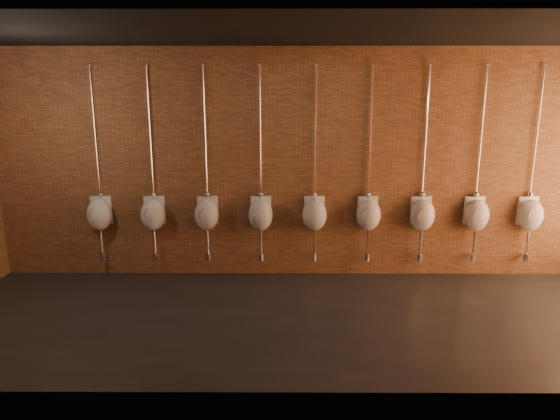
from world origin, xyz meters
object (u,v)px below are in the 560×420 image
at_px(urinal_6, 422,214).
at_px(urinal_7, 476,214).
at_px(urinal_1, 153,213).
at_px(urinal_5, 368,214).
at_px(urinal_3, 261,214).
at_px(urinal_0, 99,213).
at_px(urinal_2, 207,214).
at_px(urinal_8, 530,214).
at_px(urinal_4, 314,214).

height_order(urinal_6, urinal_7, same).
relative_size(urinal_1, urinal_5, 1.00).
distance_m(urinal_5, urinal_6, 0.76).
xyz_separation_m(urinal_3, urinal_6, (2.28, 0.00, 0.00)).
xyz_separation_m(urinal_0, urinal_2, (1.52, 0.00, 0.00)).
bearing_deg(urinal_2, urinal_8, 0.00).
height_order(urinal_2, urinal_5, same).
xyz_separation_m(urinal_2, urinal_3, (0.76, 0.00, 0.00)).
xyz_separation_m(urinal_6, urinal_8, (1.52, 0.00, 0.00)).
relative_size(urinal_4, urinal_6, 1.00).
relative_size(urinal_0, urinal_1, 1.00).
bearing_deg(urinal_7, urinal_3, 180.00).
bearing_deg(urinal_3, urinal_8, 0.00).
height_order(urinal_1, urinal_5, same).
bearing_deg(urinal_0, urinal_6, 0.00).
distance_m(urinal_3, urinal_6, 2.28).
bearing_deg(urinal_7, urinal_5, 180.00).
bearing_deg(urinal_7, urinal_4, 180.00).
distance_m(urinal_3, urinal_4, 0.76).
bearing_deg(urinal_0, urinal_1, 0.00).
xyz_separation_m(urinal_4, urinal_7, (2.28, 0.00, 0.00)).
bearing_deg(urinal_6, urinal_0, 180.00).
xyz_separation_m(urinal_3, urinal_7, (3.04, 0.00, 0.00)).
distance_m(urinal_5, urinal_7, 1.52).
height_order(urinal_6, urinal_8, same).
relative_size(urinal_3, urinal_6, 1.00).
height_order(urinal_3, urinal_6, same).
bearing_deg(urinal_6, urinal_3, 180.00).
distance_m(urinal_2, urinal_5, 2.28).
distance_m(urinal_0, urinal_7, 5.31).
distance_m(urinal_4, urinal_6, 1.52).
xyz_separation_m(urinal_2, urinal_5, (2.28, 0.00, 0.00)).
xyz_separation_m(urinal_0, urinal_5, (3.79, 0.00, 0.00)).
bearing_deg(urinal_1, urinal_3, 0.00).
relative_size(urinal_0, urinal_4, 1.00).
height_order(urinal_1, urinal_3, same).
height_order(urinal_1, urinal_2, same).
height_order(urinal_0, urinal_8, same).
distance_m(urinal_2, urinal_7, 3.79).
bearing_deg(urinal_6, urinal_5, 180.00).
bearing_deg(urinal_4, urinal_1, 180.00).
distance_m(urinal_2, urinal_3, 0.76).
bearing_deg(urinal_5, urinal_7, 0.00).
relative_size(urinal_3, urinal_4, 1.00).
bearing_deg(urinal_5, urinal_1, 180.00).
bearing_deg(urinal_0, urinal_5, 0.00).
distance_m(urinal_6, urinal_7, 0.76).
relative_size(urinal_5, urinal_7, 1.00).
xyz_separation_m(urinal_1, urinal_8, (5.31, 0.00, 0.00)).
xyz_separation_m(urinal_0, urinal_4, (3.04, 0.00, 0.00)).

